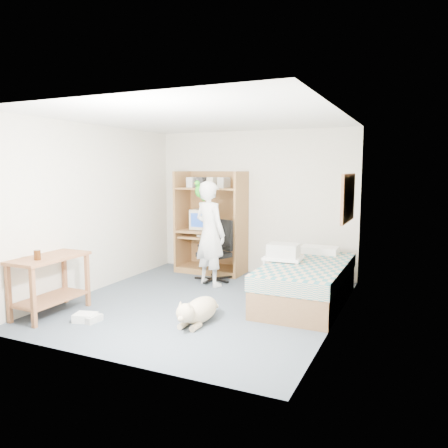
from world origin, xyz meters
name	(u,v)px	position (x,y,z in m)	size (l,w,h in m)	color
floor	(202,303)	(0.00, 0.00, 0.00)	(4.00, 4.00, 0.00)	#414D59
wall_back	(254,203)	(0.00, 2.00, 1.25)	(3.60, 0.02, 2.50)	silver
wall_right	(338,220)	(1.80, 0.00, 1.25)	(0.02, 4.00, 2.50)	silver
wall_left	(96,208)	(-1.80, 0.00, 1.25)	(0.02, 4.00, 2.50)	silver
ceiling	(201,118)	(0.00, 0.00, 2.50)	(3.60, 4.00, 0.02)	white
computer_hutch	(212,227)	(-0.70, 1.74, 0.82)	(1.20, 0.63, 1.80)	brown
bed	(307,282)	(1.30, 0.62, 0.29)	(1.02, 2.02, 0.66)	brown
side_desk	(50,276)	(-1.55, -1.20, 0.49)	(0.50, 1.00, 0.75)	brown
corkboard	(348,198)	(1.77, 0.90, 1.45)	(0.04, 0.94, 0.66)	olive
office_chair	(216,259)	(-0.36, 1.21, 0.36)	(0.57, 0.58, 1.00)	black
person	(210,234)	(-0.33, 0.91, 0.83)	(0.60, 0.40, 1.66)	white
parrot	(199,190)	(-0.53, 0.92, 1.52)	(0.12, 0.21, 0.33)	#1B8F14
dog	(198,310)	(0.31, -0.71, 0.16)	(0.32, 0.96, 0.36)	tan
printer_cart	(283,271)	(0.95, 0.65, 0.41)	(0.53, 0.44, 0.62)	white
printer	(283,250)	(0.95, 0.65, 0.71)	(0.42, 0.32, 0.18)	#BBBBB6
crt_monitor	(203,219)	(-0.88, 1.75, 0.95)	(0.41, 0.43, 0.35)	beige
keyboard	(210,236)	(-0.66, 1.58, 0.67)	(0.45, 0.16, 0.03)	beige
pencil_cup	(230,228)	(-0.30, 1.65, 0.82)	(0.08, 0.08, 0.12)	gold
drink_glass	(37,255)	(-1.50, -1.42, 0.81)	(0.08, 0.08, 0.12)	#3B1D09
floor_box_a	(85,317)	(-0.96, -1.24, 0.05)	(0.25, 0.20, 0.10)	white
floor_box_b	(91,318)	(-0.89, -1.21, 0.04)	(0.18, 0.22, 0.08)	#BCBCB6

